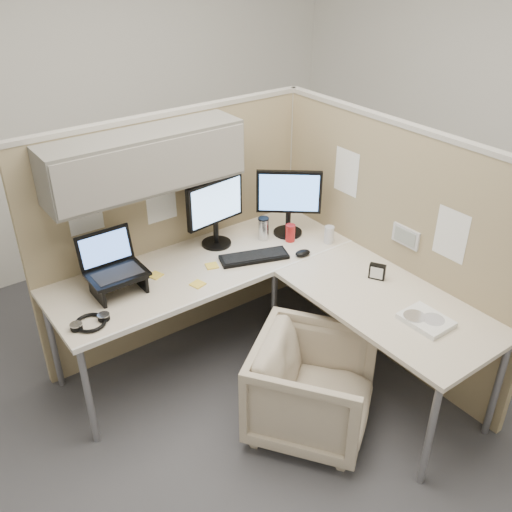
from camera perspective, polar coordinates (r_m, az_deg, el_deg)
ground at (r=3.79m, az=1.04°, el=-13.21°), size 4.50×4.50×0.00m
partition_back at (r=3.67m, az=-9.40°, el=5.56°), size 2.00×0.36×1.63m
partition_right at (r=3.78m, az=12.72°, el=1.23°), size 0.07×2.03×1.63m
desk at (r=3.50m, az=1.53°, el=-3.01°), size 2.00×1.98×0.73m
office_chair at (r=3.36m, az=5.66°, el=-12.56°), size 0.88×0.87×0.67m
monitor_left at (r=3.75m, az=-4.10°, el=4.85°), size 0.44×0.20×0.47m
monitor_right at (r=3.89m, az=3.30°, el=5.86°), size 0.36×0.31×0.47m
laptop_station at (r=3.41m, az=-13.95°, el=-1.45°), size 0.33×0.28×0.35m
keyboard at (r=3.69m, az=-0.20°, el=-0.11°), size 0.47×0.28×0.02m
mouse at (r=3.73m, az=4.70°, el=0.30°), size 0.11×0.08×0.04m
travel_mug at (r=3.89m, az=0.75°, el=2.77°), size 0.08×0.08×0.16m
soda_can_green at (r=3.89m, az=7.32°, el=2.13°), size 0.07×0.07×0.12m
soda_can_silver at (r=3.89m, az=3.45°, el=2.32°), size 0.07×0.07×0.12m
sticky_note_c at (r=3.57m, az=-10.02°, el=-1.91°), size 0.10×0.10×0.01m
sticky_note_a at (r=3.45m, az=-5.86°, el=-2.81°), size 0.09×0.09×0.01m
sticky_note_d at (r=3.62m, az=-4.43°, el=-0.98°), size 0.09×0.09×0.01m
headphones at (r=3.23m, az=-16.24°, el=-6.40°), size 0.22×0.18×0.03m
paper_stack at (r=3.25m, az=16.64°, el=-6.17°), size 0.21×0.26×0.03m
desk_clock at (r=3.54m, az=12.02°, el=-1.54°), size 0.08×0.10×0.10m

